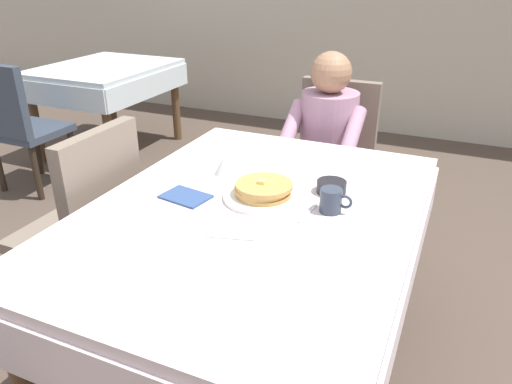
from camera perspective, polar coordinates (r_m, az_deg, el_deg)
ground_plane at (r=2.15m, az=-0.28°, el=-19.68°), size 14.00×14.00×0.00m
dining_table_main at (r=1.75m, az=-0.33°, el=-4.43°), size 1.12×1.52×0.74m
chair_diner at (r=2.81m, az=8.93°, el=4.48°), size 0.44×0.45×0.93m
diner_person at (r=2.62m, az=8.21°, el=6.20°), size 0.40×0.43×1.12m
chair_left_side at (r=2.20m, az=-19.02°, el=-2.90°), size 0.45×0.44×0.93m
plate_breakfast at (r=1.76m, az=0.73°, el=-0.55°), size 0.28×0.28×0.02m
breakfast_stack at (r=1.75m, az=0.86°, el=0.36°), size 0.21×0.21×0.06m
cup_coffee at (r=1.68m, az=8.84°, el=-0.98°), size 0.11×0.08×0.08m
bowl_butter at (r=1.83m, az=8.84°, el=0.61°), size 0.11×0.11×0.04m
syrup_pitcher at (r=1.96m, az=-3.82°, el=3.10°), size 0.08×0.08×0.07m
fork_left_of_plate at (r=1.82m, az=-5.02°, el=0.09°), size 0.03×0.18×0.00m
knife_right_of_plate at (r=1.69m, az=6.39°, el=-2.12°), size 0.03×0.20×0.00m
spoon_near_edge at (r=1.52m, az=-3.07°, el=-5.40°), size 0.15×0.05×0.00m
napkin_folded at (r=1.79m, az=-8.26°, el=-0.54°), size 0.19×0.15×0.01m
background_table_far at (r=4.38m, az=-17.23°, el=12.48°), size 0.92×1.12×0.74m
background_chair_empty at (r=3.76m, az=-26.28°, el=7.50°), size 0.44×0.45×0.93m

